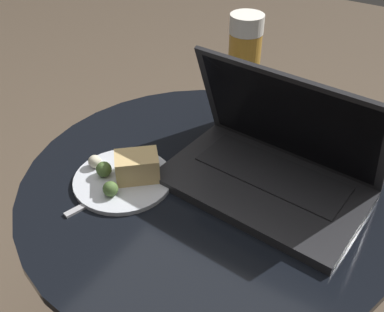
% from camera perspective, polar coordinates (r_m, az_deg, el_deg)
% --- Properties ---
extents(table, '(0.71, 0.71, 0.58)m').
position_cam_1_polar(table, '(0.97, 1.87, -10.65)').
color(table, '#515156').
rests_on(table, ground_plane).
extents(laptop, '(0.38, 0.25, 0.22)m').
position_cam_1_polar(laptop, '(0.83, 10.05, -0.94)').
color(laptop, '#232326').
rests_on(laptop, table).
extents(beer_glass, '(0.07, 0.07, 0.25)m').
position_cam_1_polar(beer_glass, '(0.96, 6.51, 10.48)').
color(beer_glass, gold).
rests_on(beer_glass, table).
extents(snack_plate, '(0.19, 0.19, 0.06)m').
position_cam_1_polar(snack_plate, '(0.85, -8.36, -2.30)').
color(snack_plate, silver).
rests_on(snack_plate, table).
extents(fork, '(0.07, 0.19, 0.00)m').
position_cam_1_polar(fork, '(0.85, -9.10, -3.94)').
color(fork, '#B2B2B7').
rests_on(fork, table).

